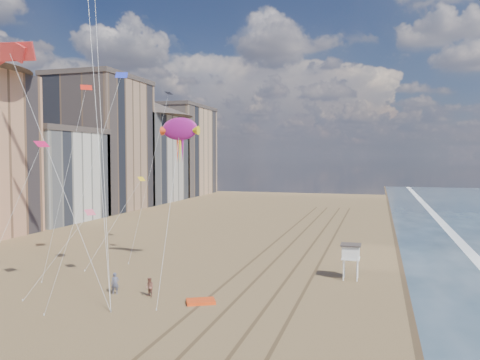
# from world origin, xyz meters

# --- Properties ---
(wet_sand) EXTENTS (260.00, 260.00, 0.00)m
(wet_sand) POSITION_xyz_m (19.00, 40.00, 0.00)
(wet_sand) COLOR #42301E
(wet_sand) RESTS_ON ground
(foam) EXTENTS (260.00, 260.00, 0.00)m
(foam) POSITION_xyz_m (23.20, 40.00, 0.00)
(foam) COLOR white
(foam) RESTS_ON ground
(tracks) EXTENTS (7.68, 120.00, 0.01)m
(tracks) POSITION_xyz_m (2.55, 30.00, 0.01)
(tracks) COLOR brown
(tracks) RESTS_ON ground
(buildings) EXTENTS (34.72, 131.35, 29.00)m
(buildings) POSITION_xyz_m (-45.73, 65.59, 13.55)
(buildings) COLOR #C6B284
(buildings) RESTS_ON ground
(lifeguard_stand) EXTENTS (1.89, 1.89, 3.42)m
(lifeguard_stand) POSITION_xyz_m (9.86, 27.99, 2.63)
(lifeguard_stand) COLOR white
(lifeguard_stand) RESTS_ON ground
(grounded_kite) EXTENTS (2.68, 2.33, 0.26)m
(grounded_kite) POSITION_xyz_m (-1.30, 17.20, 0.13)
(grounded_kite) COLOR #FF4815
(grounded_kite) RESTS_ON ground
(show_kite) EXTENTS (4.20, 6.87, 19.07)m
(show_kite) POSITION_xyz_m (-7.49, 27.32, 14.58)
(show_kite) COLOR #991779
(show_kite) RESTS_ON ground
(kite_flyer_a) EXTENTS (0.79, 0.69, 1.84)m
(kite_flyer_a) POSITION_xyz_m (-9.26, 17.43, 0.92)
(kite_flyer_a) COLOR slate
(kite_flyer_a) RESTS_ON ground
(kite_flyer_b) EXTENTS (0.95, 0.86, 1.61)m
(kite_flyer_b) POSITION_xyz_m (-6.06, 17.59, 0.80)
(kite_flyer_b) COLOR #985E4D
(kite_flyer_b) RESTS_ON ground
(small_kites) EXTENTS (8.88, 20.32, 13.45)m
(small_kites) POSITION_xyz_m (-13.81, 23.33, 15.11)
(small_kites) COLOR #2637CC
(small_kites) RESTS_ON ground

